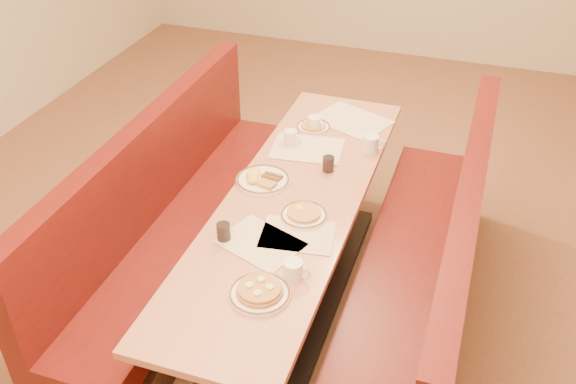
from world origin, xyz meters
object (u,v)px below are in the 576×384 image
(coffee_mug_c, at_px, (371,144))
(soda_tumbler_mid, at_px, (328,164))
(coffee_mug_d, at_px, (315,123))
(diner_table, at_px, (293,252))
(coffee_mug_a, at_px, (294,270))
(coffee_mug_b, at_px, (291,137))
(eggs_plate, at_px, (262,179))
(booth_left, at_px, (178,228))
(soda_tumbler_near, at_px, (224,232))
(booth_right, at_px, (422,282))
(pancake_plate, at_px, (260,292))

(coffee_mug_c, height_order, soda_tumbler_mid, coffee_mug_c)
(coffee_mug_c, relative_size, coffee_mug_d, 1.17)
(diner_table, height_order, coffee_mug_d, coffee_mug_d)
(coffee_mug_a, xyz_separation_m, coffee_mug_b, (-0.40, 1.15, -0.00))
(eggs_plate, bearing_deg, coffee_mug_c, 46.18)
(eggs_plate, bearing_deg, coffee_mug_a, -59.10)
(coffee_mug_c, distance_m, soda_tumbler_mid, 0.34)
(booth_left, bearing_deg, coffee_mug_c, 31.02)
(coffee_mug_a, distance_m, coffee_mug_d, 1.40)
(booth_left, distance_m, eggs_plate, 0.66)
(coffee_mug_c, relative_size, soda_tumbler_mid, 1.49)
(coffee_mug_b, bearing_deg, diner_table, -54.01)
(coffee_mug_b, bearing_deg, coffee_mug_a, -54.79)
(coffee_mug_b, xyz_separation_m, coffee_mug_d, (0.09, 0.21, 0.00))
(diner_table, distance_m, coffee_mug_a, 0.77)
(coffee_mug_b, bearing_deg, soda_tumbler_near, -74.80)
(booth_right, relative_size, coffee_mug_d, 21.68)
(booth_right, bearing_deg, coffee_mug_d, 138.00)
(pancake_plate, distance_m, coffee_mug_c, 1.38)
(eggs_plate, xyz_separation_m, coffee_mug_c, (0.50, 0.52, 0.03))
(booth_left, height_order, coffee_mug_d, booth_left)
(booth_left, xyz_separation_m, coffee_mug_c, (1.02, 0.61, 0.44))
(eggs_plate, height_order, coffee_mug_c, coffee_mug_c)
(diner_table, distance_m, coffee_mug_d, 0.87)
(eggs_plate, height_order, soda_tumbler_mid, soda_tumbler_mid)
(booth_left, distance_m, pancake_plate, 1.19)
(coffee_mug_a, xyz_separation_m, soda_tumbler_mid, (-0.10, 0.93, -0.00))
(diner_table, distance_m, pancake_plate, 0.86)
(eggs_plate, bearing_deg, booth_right, -5.51)
(booth_right, height_order, coffee_mug_b, booth_right)
(booth_left, relative_size, coffee_mug_c, 18.49)
(diner_table, relative_size, coffee_mug_d, 21.68)
(eggs_plate, relative_size, soda_tumbler_mid, 3.31)
(coffee_mug_b, height_order, coffee_mug_c, coffee_mug_c)
(soda_tumbler_near, bearing_deg, booth_left, 139.39)
(booth_right, height_order, soda_tumbler_mid, booth_right)
(booth_left, xyz_separation_m, soda_tumbler_near, (0.52, -0.45, 0.43))
(coffee_mug_d, bearing_deg, coffee_mug_c, 3.92)
(coffee_mug_c, bearing_deg, diner_table, -124.94)
(soda_tumbler_near, distance_m, soda_tumbler_mid, 0.83)
(eggs_plate, relative_size, coffee_mug_a, 2.38)
(eggs_plate, xyz_separation_m, soda_tumbler_near, (0.00, -0.54, 0.03))
(eggs_plate, relative_size, coffee_mug_c, 2.22)
(booth_right, distance_m, soda_tumbler_near, 1.13)
(booth_right, height_order, coffee_mug_d, booth_right)
(soda_tumbler_near, bearing_deg, soda_tumbler_mid, 67.76)
(soda_tumbler_near, bearing_deg, booth_right, 25.26)
(booth_right, height_order, soda_tumbler_near, booth_right)
(pancake_plate, height_order, eggs_plate, pancake_plate)
(diner_table, relative_size, coffee_mug_c, 18.49)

